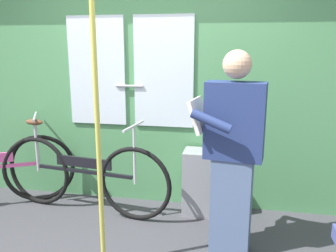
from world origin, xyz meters
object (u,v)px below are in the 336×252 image
Objects in this scene: bicycle_near_door at (84,175)px; passenger_reading_newspaper at (232,150)px; handrail_pole at (97,112)px; trash_bin_by_wall at (202,182)px.

passenger_reading_newspaper is at bearing -8.69° from bicycle_near_door.
bicycle_near_door is 0.76× the size of handrail_pole.
trash_bin_by_wall is 1.49m from handrail_pole.
trash_bin_by_wall is 0.27× the size of handrail_pole.
passenger_reading_newspaper is 0.68× the size of handrail_pole.
handrail_pole is (0.52, -0.83, 0.81)m from bicycle_near_door.
passenger_reading_newspaper is 0.86m from trash_bin_by_wall.
passenger_reading_newspaper is (1.44, -0.42, 0.46)m from bicycle_near_door.
trash_bin_by_wall is (1.16, 0.19, -0.07)m from bicycle_near_door.
handrail_pole is (-0.93, -0.41, 0.34)m from passenger_reading_newspaper.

